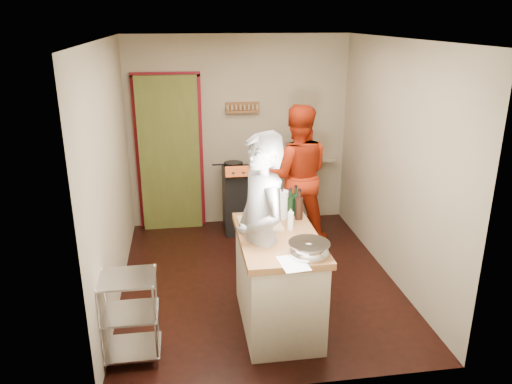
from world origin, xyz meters
TOP-DOWN VIEW (x-y plane):
  - floor at (0.00, 0.00)m, footprint 3.50×3.50m
  - back_wall at (-0.64, 1.78)m, footprint 3.00×0.44m
  - left_wall at (-1.50, 0.00)m, footprint 0.04×3.50m
  - right_wall at (1.50, 0.00)m, footprint 0.04×3.50m
  - ceiling at (0.00, 0.00)m, footprint 3.00×3.50m
  - stove at (0.05, 1.42)m, footprint 0.60×0.63m
  - wire_shelving at (-1.28, -1.20)m, footprint 0.48×0.40m
  - island at (0.06, -0.86)m, footprint 0.72×1.33m
  - person_stripe at (-0.12, -0.92)m, footprint 0.62×0.79m
  - person_red at (0.64, 0.95)m, footprint 0.96×0.80m

SIDE VIEW (x-z plane):
  - floor at x=0.00m, z-range 0.00..0.00m
  - wire_shelving at x=-1.28m, z-range 0.04..0.84m
  - stove at x=0.05m, z-range -0.05..0.95m
  - island at x=0.06m, z-range -0.13..1.10m
  - person_red at x=0.64m, z-range 0.00..1.80m
  - person_stripe at x=-0.12m, z-range 0.00..1.90m
  - back_wall at x=-0.64m, z-range -0.17..2.43m
  - left_wall at x=-1.50m, z-range 0.00..2.60m
  - right_wall at x=1.50m, z-range 0.00..2.60m
  - ceiling at x=0.00m, z-range 2.60..2.62m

